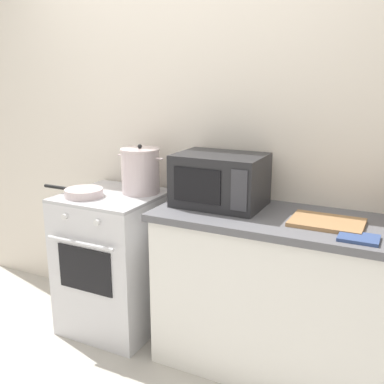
{
  "coord_description": "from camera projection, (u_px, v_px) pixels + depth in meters",
  "views": [
    {
      "loc": [
        1.33,
        -1.63,
        1.65
      ],
      "look_at": [
        0.22,
        0.6,
        1.0
      ],
      "focal_mm": 41.8,
      "sensor_mm": 36.0,
      "label": 1
    }
  ],
  "objects": [
    {
      "name": "back_wall",
      "position": [
        230.0,
        142.0,
        2.8
      ],
      "size": [
        4.4,
        0.1,
        2.5
      ],
      "primitive_type": "cube",
      "color": "silver",
      "rests_on": "ground_plane"
    },
    {
      "name": "lower_cabinet_right",
      "position": [
        305.0,
        304.0,
        2.44
      ],
      "size": [
        1.64,
        0.56,
        0.88
      ],
      "primitive_type": "cube",
      "color": "white",
      "rests_on": "ground_plane"
    },
    {
      "name": "countertop_right",
      "position": [
        310.0,
        224.0,
        2.33
      ],
      "size": [
        1.7,
        0.6,
        0.04
      ],
      "primitive_type": "cube",
      "color": "#59595E",
      "rests_on": "lower_cabinet_right"
    },
    {
      "name": "stove",
      "position": [
        115.0,
        261.0,
        2.96
      ],
      "size": [
        0.6,
        0.64,
        0.92
      ],
      "color": "silver",
      "rests_on": "ground_plane"
    },
    {
      "name": "stock_pot",
      "position": [
        140.0,
        171.0,
        2.84
      ],
      "size": [
        0.33,
        0.25,
        0.31
      ],
      "color": "beige",
      "rests_on": "stove"
    },
    {
      "name": "frying_pan",
      "position": [
        83.0,
        192.0,
        2.78
      ],
      "size": [
        0.44,
        0.24,
        0.05
      ],
      "color": "beige",
      "rests_on": "stove"
    },
    {
      "name": "microwave",
      "position": [
        220.0,
        180.0,
        2.57
      ],
      "size": [
        0.5,
        0.37,
        0.3
      ],
      "color": "#232326",
      "rests_on": "countertop_right"
    },
    {
      "name": "cutting_board",
      "position": [
        327.0,
        222.0,
        2.26
      ],
      "size": [
        0.36,
        0.26,
        0.02
      ],
      "primitive_type": "cube",
      "color": "#997047",
      "rests_on": "countertop_right"
    },
    {
      "name": "oven_mitt",
      "position": [
        359.0,
        238.0,
        2.05
      ],
      "size": [
        0.18,
        0.14,
        0.02
      ],
      "primitive_type": "cube",
      "color": "#33477A",
      "rests_on": "countertop_right"
    }
  ]
}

